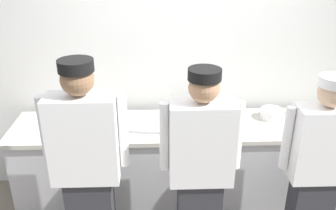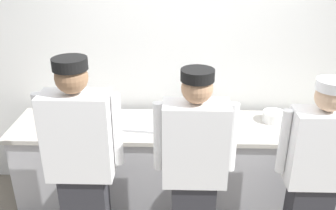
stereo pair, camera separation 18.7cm
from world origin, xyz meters
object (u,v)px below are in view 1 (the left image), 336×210
object	(u,v)px
deli_cup	(297,111)
plate_stack_rear	(55,122)
squeeze_bottle_primary	(320,112)
chef_far_right	(317,167)
chef_center	(201,168)
ramekin_red_sauce	(69,131)
mixing_bowl_steel	(203,116)
sheet_tray	(145,124)
ramekin_orange_sauce	(306,125)
plate_stack_front	(272,114)
chef_near_left	(87,166)
squeeze_bottle_secondary	(77,128)

from	to	relation	value
deli_cup	plate_stack_rear	bearing A→B (deg)	-177.22
squeeze_bottle_primary	chef_far_right	bearing A→B (deg)	-112.61
chef_center	squeeze_bottle_primary	size ratio (longest dim) A/B	7.96
chef_center	ramekin_red_sauce	world-z (taller)	chef_center
mixing_bowl_steel	sheet_tray	size ratio (longest dim) A/B	0.79
plate_stack_rear	ramekin_orange_sauce	bearing A→B (deg)	-3.83
chef_center	plate_stack_front	xyz separation A→B (m)	(0.78, 0.84, 0.04)
chef_near_left	sheet_tray	size ratio (longest dim) A/B	3.88
mixing_bowl_steel	squeeze_bottle_secondary	world-z (taller)	squeeze_bottle_secondary
sheet_tray	squeeze_bottle_secondary	distance (m)	0.61
mixing_bowl_steel	deli_cup	bearing A→B (deg)	7.59
plate_stack_rear	chef_far_right	bearing A→B (deg)	-18.79
sheet_tray	chef_near_left	bearing A→B (deg)	-118.82
ramekin_orange_sauce	deli_cup	distance (m)	0.27
chef_far_right	plate_stack_rear	bearing A→B (deg)	161.21
ramekin_red_sauce	plate_stack_front	bearing A→B (deg)	7.40
mixing_bowl_steel	squeeze_bottle_secondary	distance (m)	1.15
plate_stack_rear	ramekin_orange_sauce	size ratio (longest dim) A/B	2.35
squeeze_bottle_primary	ramekin_orange_sauce	distance (m)	0.22
squeeze_bottle_secondary	sheet_tray	bearing A→B (deg)	20.30
sheet_tray	deli_cup	xyz separation A→B (m)	(1.49, 0.16, 0.03)
chef_center	plate_stack_rear	bearing A→B (deg)	148.06
plate_stack_front	chef_far_right	bearing A→B (deg)	-80.90
squeeze_bottle_primary	sheet_tray	bearing A→B (deg)	-179.69
squeeze_bottle_secondary	deli_cup	world-z (taller)	squeeze_bottle_secondary
squeeze_bottle_secondary	chef_far_right	bearing A→B (deg)	-14.15
squeeze_bottle_secondary	squeeze_bottle_primary	bearing A→B (deg)	5.70
chef_far_right	mixing_bowl_steel	xyz separation A→B (m)	(-0.79, 0.73, 0.10)
chef_near_left	squeeze_bottle_secondary	world-z (taller)	chef_near_left
chef_near_left	sheet_tray	world-z (taller)	chef_near_left
chef_near_left	plate_stack_front	bearing A→B (deg)	27.25
squeeze_bottle_secondary	ramekin_red_sauce	world-z (taller)	squeeze_bottle_secondary
chef_center	chef_far_right	world-z (taller)	chef_center
sheet_tray	squeeze_bottle_primary	size ratio (longest dim) A/B	2.14
plate_stack_front	plate_stack_rear	world-z (taller)	plate_stack_front
ramekin_red_sauce	ramekin_orange_sauce	distance (m)	2.14
chef_far_right	ramekin_orange_sauce	bearing A→B (deg)	77.67
plate_stack_rear	sheet_tray	distance (m)	0.84
chef_center	mixing_bowl_steel	distance (m)	0.79
plate_stack_rear	mixing_bowl_steel	size ratio (longest dim) A/B	0.61
chef_near_left	squeeze_bottle_secondary	distance (m)	0.55
squeeze_bottle_primary	squeeze_bottle_secondary	bearing A→B (deg)	-174.30
plate_stack_front	squeeze_bottle_secondary	size ratio (longest dim) A/B	1.19
squeeze_bottle_secondary	chef_center	bearing A→B (deg)	-27.92
chef_center	squeeze_bottle_secondary	world-z (taller)	chef_center
mixing_bowl_steel	squeeze_bottle_primary	world-z (taller)	squeeze_bottle_primary
chef_near_left	plate_stack_rear	bearing A→B (deg)	118.69
chef_far_right	mixing_bowl_steel	size ratio (longest dim) A/B	4.46
plate_stack_rear	deli_cup	bearing A→B (deg)	2.78
squeeze_bottle_primary	ramekin_red_sauce	world-z (taller)	squeeze_bottle_primary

